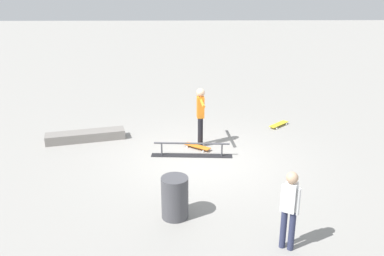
{
  "coord_description": "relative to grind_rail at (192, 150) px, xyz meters",
  "views": [
    {
      "loc": [
        0.46,
        10.59,
        4.91
      ],
      "look_at": [
        0.29,
        0.28,
        1.0
      ],
      "focal_mm": 40.8,
      "sensor_mm": 36.0,
      "label": 1
    }
  ],
  "objects": [
    {
      "name": "ground_plane",
      "position": [
        -0.29,
        0.22,
        -0.17
      ],
      "size": [
        60.0,
        60.0,
        0.0
      ],
      "primitive_type": "plane",
      "color": "gray"
    },
    {
      "name": "grind_rail",
      "position": [
        0.0,
        0.0,
        0.0
      ],
      "size": [
        2.21,
        0.36,
        0.39
      ],
      "rotation": [
        0.0,
        0.0,
        -0.05
      ],
      "color": "black",
      "rests_on": "ground_plane"
    },
    {
      "name": "skate_ledge",
      "position": [
        3.11,
        -1.17,
        -0.03
      ],
      "size": [
        2.33,
        1.02,
        0.27
      ],
      "primitive_type": "cube",
      "rotation": [
        0.0,
        0.0,
        0.25
      ],
      "color": "gray",
      "rests_on": "ground_plane"
    },
    {
      "name": "skater_main",
      "position": [
        -0.26,
        -0.72,
        0.81
      ],
      "size": [
        0.23,
        1.36,
        1.69
      ],
      "rotation": [
        0.0,
        0.0,
        4.8
      ],
      "color": "black",
      "rests_on": "ground_plane"
    },
    {
      "name": "skateboard_main",
      "position": [
        -0.16,
        -0.48,
        -0.09
      ],
      "size": [
        0.77,
        0.63,
        0.09
      ],
      "rotation": [
        0.0,
        0.0,
        2.52
      ],
      "color": "orange",
      "rests_on": "ground_plane"
    },
    {
      "name": "bystander_white_shirt",
      "position": [
        -1.67,
        4.12,
        0.71
      ],
      "size": [
        0.34,
        0.26,
        1.55
      ],
      "rotation": [
        0.0,
        0.0,
        2.64
      ],
      "color": "#2D3351",
      "rests_on": "ground_plane"
    },
    {
      "name": "loose_skateboard_yellow",
      "position": [
        -2.83,
        -2.24,
        -0.09
      ],
      "size": [
        0.71,
        0.7,
        0.09
      ],
      "rotation": [
        0.0,
        0.0,
        0.77
      ],
      "color": "yellow",
      "rests_on": "ground_plane"
    },
    {
      "name": "trash_bin",
      "position": [
        0.39,
        3.02,
        0.28
      ],
      "size": [
        0.55,
        0.55,
        0.89
      ],
      "primitive_type": "cylinder",
      "color": "#47474C",
      "rests_on": "ground_plane"
    }
  ]
}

